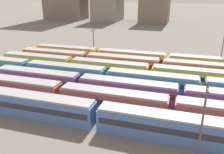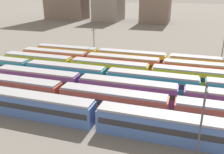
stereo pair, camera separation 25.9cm
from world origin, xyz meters
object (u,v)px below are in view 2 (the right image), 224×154
(train_track_0, at_px, (40,106))
(train_track_4, at_px, (196,78))
(train_track_5, at_px, (122,63))
(catenary_pole_1, at_px, (223,49))
(catenary_pole_3, at_px, (94,41))
(train_track_6, at_px, (131,58))
(train_track_2, at_px, (127,90))
(catenary_pole_0, at_px, (202,119))
(train_track_3, at_px, (151,82))

(train_track_0, bearing_deg, train_track_4, 41.47)
(train_track_5, distance_m, catenary_pole_1, 25.01)
(train_track_4, distance_m, catenary_pole_3, 31.17)
(train_track_5, bearing_deg, train_track_6, 78.97)
(train_track_2, xyz_separation_m, catenary_pole_0, (12.01, -13.61, 3.69))
(catenary_pole_3, bearing_deg, train_track_3, -43.70)
(train_track_5, height_order, catenary_pole_3, catenary_pole_3)
(train_track_2, height_order, catenary_pole_3, catenary_pole_3)
(train_track_2, xyz_separation_m, train_track_3, (3.65, 5.20, 0.00))
(train_track_6, relative_size, catenary_pole_1, 6.00)
(train_track_4, height_order, catenary_pole_3, catenary_pole_3)
(train_track_0, bearing_deg, train_track_5, 76.23)
(catenary_pole_0, height_order, catenary_pole_3, catenary_pole_0)
(train_track_4, bearing_deg, catenary_pole_0, -90.03)
(train_track_5, bearing_deg, catenary_pole_3, 142.39)
(train_track_4, height_order, catenary_pole_1, catenary_pole_1)
(catenary_pole_0, relative_size, catenary_pole_1, 1.09)
(train_track_0, height_order, catenary_pole_1, catenary_pole_1)
(catenary_pole_3, bearing_deg, train_track_2, -56.34)
(catenary_pole_0, relative_size, catenary_pole_3, 1.13)
(catenary_pole_1, xyz_separation_m, catenary_pole_3, (-34.07, -0.15, -0.20))
(train_track_2, relative_size, train_track_4, 0.60)
(train_track_5, height_order, catenary_pole_1, catenary_pole_1)
(train_track_5, bearing_deg, train_track_2, -71.75)
(train_track_6, bearing_deg, train_track_5, -101.03)
(train_track_2, xyz_separation_m, catenary_pole_3, (-15.91, 23.89, 3.08))
(train_track_4, relative_size, catenary_pole_0, 9.27)
(train_track_0, distance_m, catenary_pole_1, 45.59)
(train_track_0, xyz_separation_m, train_track_3, (15.17, 15.60, 0.00))
(train_track_5, relative_size, catenary_pole_1, 6.00)
(catenary_pole_1, bearing_deg, train_track_0, -130.75)
(catenary_pole_1, relative_size, catenary_pole_3, 1.04)
(catenary_pole_1, bearing_deg, train_track_2, -127.06)
(train_track_4, xyz_separation_m, catenary_pole_1, (6.14, 13.65, 3.28))
(catenary_pole_3, bearing_deg, train_track_5, -37.61)
(train_track_0, xyz_separation_m, catenary_pole_3, (-4.40, 34.29, 3.08))
(train_track_4, relative_size, catenary_pole_1, 10.06)
(train_track_4, height_order, catenary_pole_0, catenary_pole_0)
(train_track_4, distance_m, catenary_pole_0, 24.29)
(train_track_2, distance_m, catenary_pole_0, 18.52)
(catenary_pole_3, bearing_deg, train_track_4, -25.79)
(train_track_0, distance_m, train_track_2, 15.52)
(train_track_4, bearing_deg, train_track_2, -139.13)
(train_track_0, relative_size, catenary_pole_3, 6.26)
(train_track_0, height_order, train_track_2, same)
(train_track_0, relative_size, catenary_pole_0, 5.53)
(train_track_0, distance_m, train_track_6, 32.06)
(catenary_pole_1, bearing_deg, train_track_3, -127.60)
(train_track_6, bearing_deg, catenary_pole_3, 165.28)
(train_track_3, bearing_deg, train_track_2, -125.07)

